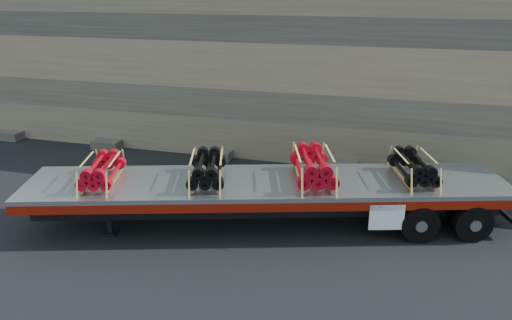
{
  "coord_description": "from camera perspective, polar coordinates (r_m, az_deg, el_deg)",
  "views": [
    {
      "loc": [
        3.65,
        -13.14,
        6.73
      ],
      "look_at": [
        -0.18,
        0.49,
        1.67
      ],
      "focal_mm": 35.0,
      "sensor_mm": 36.0,
      "label": 1
    }
  ],
  "objects": [
    {
      "name": "bundle_rear",
      "position": [
        15.0,
        17.55,
        -0.84
      ],
      "size": [
        1.5,
        2.13,
        0.69
      ],
      "primitive_type": null,
      "rotation": [
        0.0,
        0.0,
        0.3
      ],
      "color": "black",
      "rests_on": "trailer"
    },
    {
      "name": "bundle_midfront",
      "position": [
        14.21,
        -5.6,
        -1.07
      ],
      "size": [
        1.55,
        2.2,
        0.71
      ],
      "primitive_type": null,
      "rotation": [
        0.0,
        0.0,
        0.3
      ],
      "color": "black",
      "rests_on": "trailer"
    },
    {
      "name": "bundle_front",
      "position": [
        14.73,
        -17.2,
        -1.21
      ],
      "size": [
        1.47,
        2.09,
        0.67
      ],
      "primitive_type": null,
      "rotation": [
        0.0,
        0.0,
        0.3
      ],
      "color": "#BA091B",
      "rests_on": "trailer"
    },
    {
      "name": "ground",
      "position": [
        15.21,
        0.15,
        -6.61
      ],
      "size": [
        120.0,
        120.0,
        0.0
      ],
      "primitive_type": "plane",
      "color": "black",
      "rests_on": "ground"
    },
    {
      "name": "trailer",
      "position": [
        14.59,
        1.21,
        -4.83
      ],
      "size": [
        13.88,
        6.6,
        1.37
      ],
      "primitive_type": null,
      "rotation": [
        0.0,
        0.0,
        0.3
      ],
      "color": "#999CA0",
      "rests_on": "ground"
    },
    {
      "name": "rock_wall",
      "position": [
        20.24,
        5.18,
        10.39
      ],
      "size": [
        44.0,
        3.0,
        7.0
      ],
      "primitive_type": "cube",
      "color": "#7A6B54",
      "rests_on": "ground"
    },
    {
      "name": "bundle_midrear",
      "position": [
        14.3,
        6.55,
        -0.8
      ],
      "size": [
        1.73,
        2.46,
        0.79
      ],
      "primitive_type": null,
      "rotation": [
        0.0,
        0.0,
        0.3
      ],
      "color": "#BA091B",
      "rests_on": "trailer"
    }
  ]
}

